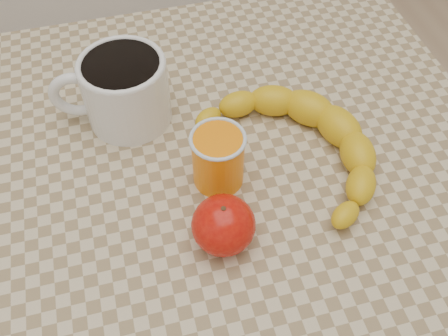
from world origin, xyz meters
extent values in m
cube|color=#C2AF89|center=(0.00, 0.00, 0.73)|extent=(0.80, 0.80, 0.04)
cube|color=brown|center=(0.00, 0.00, 0.68)|extent=(0.74, 0.74, 0.06)
cylinder|color=brown|center=(-0.35, 0.35, 0.35)|extent=(0.05, 0.05, 0.71)
cylinder|color=brown|center=(0.35, 0.35, 0.35)|extent=(0.05, 0.05, 0.71)
cylinder|color=silver|center=(-0.10, 0.14, 0.80)|extent=(0.14, 0.14, 0.10)
cylinder|color=black|center=(-0.10, 0.14, 0.84)|extent=(0.10, 0.10, 0.01)
torus|color=silver|center=(-0.10, 0.14, 0.85)|extent=(0.12, 0.12, 0.01)
torus|color=silver|center=(-0.17, 0.16, 0.80)|extent=(0.08, 0.03, 0.08)
cylinder|color=orange|center=(-0.01, 0.00, 0.79)|extent=(0.07, 0.07, 0.08)
torus|color=silver|center=(-0.01, 0.00, 0.83)|extent=(0.07, 0.07, 0.01)
ellipsoid|color=#A10805|center=(-0.03, -0.09, 0.79)|extent=(0.09, 0.09, 0.07)
cylinder|color=#382311|center=(-0.03, -0.09, 0.81)|extent=(0.01, 0.01, 0.01)
camera|label=1|loc=(-0.10, -0.39, 1.29)|focal=40.00mm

